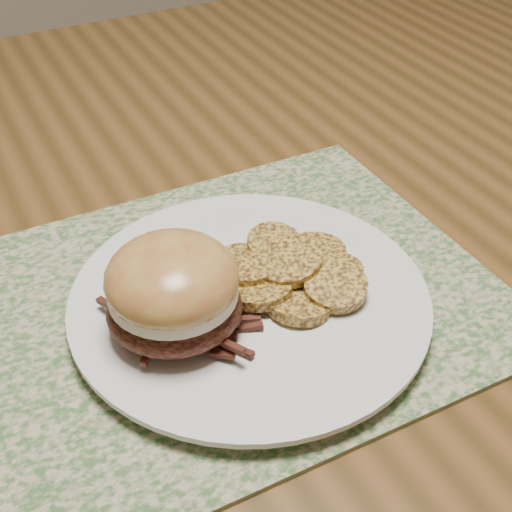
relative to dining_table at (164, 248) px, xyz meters
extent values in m
cube|color=brown|center=(0.00, 0.00, 0.06)|extent=(1.50, 0.90, 0.04)
cylinder|color=brown|center=(0.69, 0.39, -0.32)|extent=(0.06, 0.06, 0.71)
cube|color=#3F6333|center=(-0.03, -0.19, 0.08)|extent=(0.45, 0.33, 0.00)
cylinder|color=silver|center=(0.00, -0.21, 0.09)|extent=(0.26, 0.26, 0.02)
ellipsoid|color=black|center=(-0.07, -0.22, 0.12)|extent=(0.11, 0.11, 0.04)
cylinder|color=beige|center=(-0.07, -0.22, 0.14)|extent=(0.11, 0.11, 0.01)
ellipsoid|color=#AA7D38|center=(-0.07, -0.22, 0.15)|extent=(0.11, 0.11, 0.05)
cylinder|color=#B68D35|center=(0.01, -0.18, 0.10)|extent=(0.06, 0.06, 0.01)
cylinder|color=#B68D35|center=(0.04, -0.17, 0.11)|extent=(0.06, 0.06, 0.02)
cylinder|color=#B68D35|center=(0.06, -0.19, 0.10)|extent=(0.06, 0.06, 0.01)
cylinder|color=#B68D35|center=(0.00, -0.21, 0.11)|extent=(0.07, 0.07, 0.02)
cylinder|color=#B68D35|center=(0.03, -0.20, 0.11)|extent=(0.07, 0.07, 0.02)
cylinder|color=#B68D35|center=(0.06, -0.22, 0.11)|extent=(0.06, 0.06, 0.01)
cylinder|color=#B68D35|center=(0.02, -0.24, 0.10)|extent=(0.07, 0.07, 0.02)
cylinder|color=#B68D35|center=(0.05, -0.24, 0.11)|extent=(0.06, 0.06, 0.02)
cylinder|color=#B68D35|center=(0.00, -0.19, 0.11)|extent=(0.06, 0.06, 0.01)
camera|label=1|loc=(-0.18, -0.57, 0.46)|focal=50.00mm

